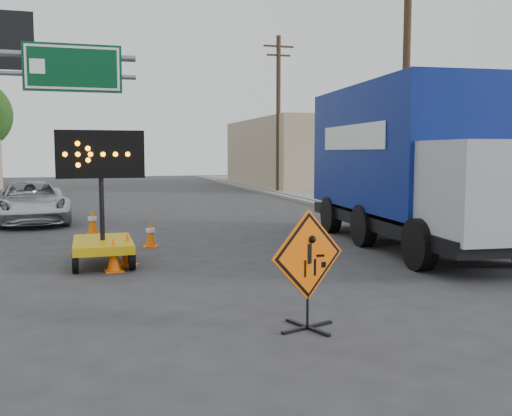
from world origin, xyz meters
name	(u,v)px	position (x,y,z in m)	size (l,w,h in m)	color
ground	(270,317)	(0.00, 0.00, 0.00)	(100.00, 100.00, 0.00)	#2D2D30
curb_right	(326,206)	(7.20, 15.00, 0.06)	(0.40, 60.00, 0.12)	gray
sidewalk_right	(374,204)	(9.50, 15.00, 0.07)	(4.00, 60.00, 0.15)	gray
building_right_far	(319,153)	(13.00, 30.00, 2.30)	(10.00, 14.00, 4.60)	tan
highway_gantry	(40,87)	(-4.43, 17.96, 5.07)	(6.18, 0.38, 6.90)	slate
utility_pole_near	(406,85)	(8.00, 10.00, 4.68)	(1.80, 0.26, 9.00)	#46311E
utility_pole_far	(278,112)	(8.00, 24.00, 4.68)	(1.80, 0.26, 9.00)	#46311E
construction_sign	(308,266)	(0.32, -0.65, 0.86)	(1.16, 0.83, 1.62)	black
arrow_board	(103,235)	(-2.25, 4.63, 0.64)	(1.79, 2.00, 2.83)	#C89D0B
pickup_truck	(31,202)	(-4.46, 12.89, 0.69)	(2.30, 4.99, 1.39)	silver
box_truck	(410,173)	(5.32, 5.15, 1.85)	(3.30, 8.79, 4.09)	black
cone_a	(114,254)	(-2.06, 3.90, 0.35)	(0.39, 0.39, 0.71)	#FF6205
cone_b	(128,249)	(-1.76, 4.36, 0.37)	(0.49, 0.49, 0.75)	#FF6205
cone_c	(150,234)	(-1.06, 6.66, 0.34)	(0.42, 0.42, 0.67)	#FF6205
cone_d	(92,222)	(-2.46, 9.23, 0.38)	(0.42, 0.42, 0.75)	#FF6205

